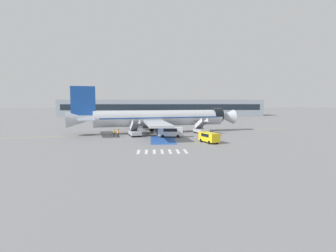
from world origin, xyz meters
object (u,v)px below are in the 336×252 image
traffic_cone_1 (220,135)px  traffic_cone_2 (174,134)px  boarding_stairs_aft (135,132)px  baggage_cart (214,135)px  ground_crew_2 (174,131)px  traffic_cone_0 (206,134)px  ground_crew_3 (158,131)px  terminal_building (162,108)px  airliner (158,118)px  boarding_stairs_forward (201,130)px  ground_crew_0 (118,132)px  fuel_tanker (131,119)px  service_van_0 (209,137)px  service_van_1 (170,131)px  ground_crew_1 (114,132)px

traffic_cone_1 → traffic_cone_2: size_ratio=0.84×
boarding_stairs_aft → baggage_cart: (17.29, -2.01, -0.71)m
ground_crew_2 → traffic_cone_0: size_ratio=2.59×
ground_crew_3 → terminal_building: bearing=-65.1°
airliner → boarding_stairs_forward: (10.31, -2.05, -2.62)m
boarding_stairs_forward → baggage_cart: (1.71, -5.85, -0.72)m
boarding_stairs_aft → ground_crew_3: size_ratio=3.20×
airliner → ground_crew_3: (-0.06, -5.07, -2.60)m
traffic_cone_1 → traffic_cone_2: 10.35m
ground_crew_2 → terminal_building: bearing=10.4°
ground_crew_0 → fuel_tanker: bearing=142.7°
boarding_stairs_forward → baggage_cart: bearing=-87.5°
airliner → boarding_stairs_aft: bearing=-55.7°
boarding_stairs_forward → service_van_0: (-1.23, -14.41, 0.18)m
fuel_tanker → service_van_1: fuel_tanker is taller
boarding_stairs_forward → terminal_building: (-6.34, 85.31, 3.50)m
boarding_stairs_aft → baggage_cart: size_ratio=1.88×
baggage_cart → traffic_cone_0: 2.25m
boarding_stairs_aft → traffic_cone_2: 9.11m
ground_crew_3 → service_van_0: bearing=156.3°
traffic_cone_1 → terminal_building: (-9.87, 89.58, 4.22)m
boarding_stairs_forward → traffic_cone_0: bearing=-99.6°
airliner → traffic_cone_0: airliner is taller
service_van_0 → terminal_building: (-5.11, 99.72, 3.32)m
airliner → service_van_1: size_ratio=7.83×
ground_crew_2 → traffic_cone_1: (10.08, -2.75, -0.68)m
traffic_cone_0 → terminal_building: terminal_building is taller
ground_crew_1 → traffic_cone_0: 20.51m
fuel_tanker → service_van_1: (11.14, -34.68, -0.41)m
airliner → ground_crew_2: 5.83m
ground_crew_0 → ground_crew_3: 9.05m
ground_crew_1 → ground_crew_3: size_ratio=0.94×
ground_crew_3 → fuel_tanker: bearing=-47.1°
fuel_tanker → service_van_0: size_ratio=1.88×
traffic_cone_0 → traffic_cone_2: 7.15m
boarding_stairs_aft → service_van_0: size_ratio=1.14×
baggage_cart → terminal_building: size_ratio=0.03×
ground_crew_3 → traffic_cone_0: 10.75m
service_van_0 → ground_crew_2: bearing=90.8°
ground_crew_0 → baggage_cart: bearing=52.0°
boarding_stairs_aft → airliner: bearing=34.3°
service_van_1 → ground_crew_2: (1.32, 4.71, -0.35)m
boarding_stairs_aft → terminal_building: 89.69m
boarding_stairs_forward → traffic_cone_0: size_ratio=8.84×
boarding_stairs_aft → ground_crew_2: 9.33m
service_van_1 → terminal_building: 91.60m
ground_crew_3 → traffic_cone_0: (10.68, -1.07, -0.68)m
service_van_1 → traffic_cone_1: size_ratio=10.75×
boarding_stairs_forward → ground_crew_1: 20.57m
airliner → boarding_stairs_aft: 8.33m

